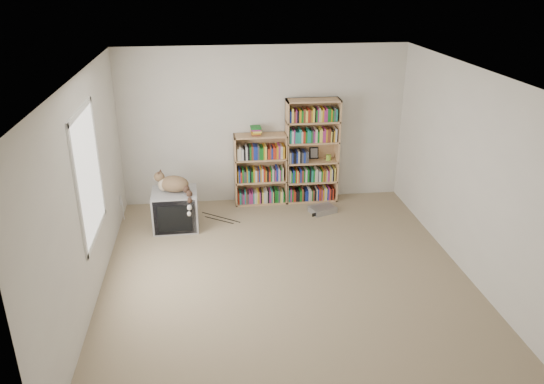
{
  "coord_description": "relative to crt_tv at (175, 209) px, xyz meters",
  "views": [
    {
      "loc": [
        -0.87,
        -5.59,
        3.54
      ],
      "look_at": [
        -0.05,
        1.0,
        0.74
      ],
      "focal_mm": 35.0,
      "sensor_mm": 36.0,
      "label": 1
    }
  ],
  "objects": [
    {
      "name": "framed_print",
      "position": [
        2.22,
        0.83,
        0.51
      ],
      "size": [
        0.14,
        0.05,
        0.19
      ],
      "primitive_type": "cube",
      "rotation": [
        -0.17,
        0.0,
        0.0
      ],
      "color": "black",
      "rests_on": "bookcase_tall"
    },
    {
      "name": "bookcase_tall",
      "position": [
        2.17,
        0.75,
        0.53
      ],
      "size": [
        0.84,
        0.3,
        1.69
      ],
      "color": "#AC7D56",
      "rests_on": "floor"
    },
    {
      "name": "wall_right",
      "position": [
        3.66,
        -1.61,
        0.97
      ],
      "size": [
        0.02,
        5.0,
        2.5
      ],
      "primitive_type": "cube",
      "color": "beige",
      "rests_on": "floor"
    },
    {
      "name": "cat",
      "position": [
        0.04,
        -0.05,
        0.37
      ],
      "size": [
        0.61,
        0.6,
        0.52
      ],
      "rotation": [
        0.0,
        0.0,
        -0.27
      ],
      "color": "#352715",
      "rests_on": "crt_tv"
    },
    {
      "name": "green_mug",
      "position": [
        2.44,
        0.73,
        0.45
      ],
      "size": [
        0.08,
        0.08,
        0.09
      ],
      "primitive_type": "cylinder",
      "color": "#81AD31",
      "rests_on": "bookcase_tall"
    },
    {
      "name": "ceiling",
      "position": [
        1.41,
        -1.61,
        2.22
      ],
      "size": [
        4.5,
        5.0,
        0.02
      ],
      "primitive_type": "cube",
      "color": "white",
      "rests_on": "wall_back"
    },
    {
      "name": "wall_left",
      "position": [
        -0.84,
        -1.61,
        0.97
      ],
      "size": [
        0.02,
        5.0,
        2.5
      ],
      "primitive_type": "cube",
      "color": "beige",
      "rests_on": "floor"
    },
    {
      "name": "bookcase_short",
      "position": [
        1.34,
        0.75,
        0.25
      ],
      "size": [
        0.84,
        0.3,
        1.15
      ],
      "color": "#AC7D56",
      "rests_on": "floor"
    },
    {
      "name": "floor",
      "position": [
        1.41,
        -1.61,
        -0.28
      ],
      "size": [
        4.5,
        5.0,
        0.01
      ],
      "primitive_type": "cube",
      "color": "tan",
      "rests_on": "ground"
    },
    {
      "name": "dvd_player",
      "position": [
        2.26,
        0.23,
        -0.24
      ],
      "size": [
        0.46,
        0.4,
        0.09
      ],
      "primitive_type": "cube",
      "rotation": [
        0.0,
        0.0,
        0.37
      ],
      "color": "#A2A2A6",
      "rests_on": "floor"
    },
    {
      "name": "window",
      "position": [
        -0.83,
        -1.41,
        1.12
      ],
      "size": [
        0.02,
        1.22,
        1.52
      ],
      "primitive_type": "cube",
      "color": "white",
      "rests_on": "wall_left"
    },
    {
      "name": "crt_tv",
      "position": [
        0.0,
        0.0,
        0.0
      ],
      "size": [
        0.66,
        0.6,
        0.56
      ],
      "rotation": [
        0.0,
        0.0,
        0.01
      ],
      "color": "#959497",
      "rests_on": "floor"
    },
    {
      "name": "floor_cables",
      "position": [
        1.2,
        0.05,
        -0.28
      ],
      "size": [
        1.2,
        0.7,
        0.01
      ],
      "primitive_type": null,
      "color": "black",
      "rests_on": "floor"
    },
    {
      "name": "book_stack",
      "position": [
        1.27,
        0.75,
        0.94
      ],
      "size": [
        0.19,
        0.24,
        0.13
      ],
      "primitive_type": "cube",
      "color": "#A92816",
      "rests_on": "bookcase_short"
    },
    {
      "name": "wall_outlet",
      "position": [
        -0.83,
        0.34,
        0.04
      ],
      "size": [
        0.01,
        0.08,
        0.13
      ],
      "primitive_type": "cube",
      "color": "silver",
      "rests_on": "wall_left"
    },
    {
      "name": "wall_back",
      "position": [
        1.41,
        0.89,
        0.97
      ],
      "size": [
        4.5,
        0.02,
        2.5
      ],
      "primitive_type": "cube",
      "color": "beige",
      "rests_on": "floor"
    },
    {
      "name": "wall_front",
      "position": [
        1.41,
        -4.11,
        0.97
      ],
      "size": [
        4.5,
        0.02,
        2.5
      ],
      "primitive_type": "cube",
      "color": "beige",
      "rests_on": "floor"
    }
  ]
}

